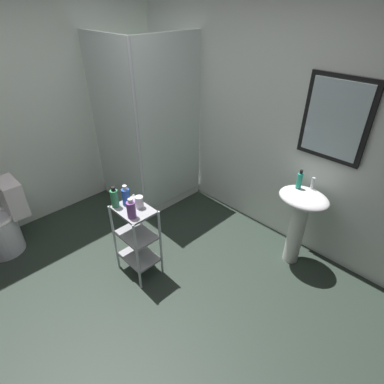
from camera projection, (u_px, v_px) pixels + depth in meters
ground_plane at (128, 306)px, 2.73m from camera, size 4.20×4.20×0.02m
wall_back at (267, 117)px, 3.14m from camera, size 4.20×0.14×2.50m
wall_left at (10, 116)px, 3.16m from camera, size 0.10×4.20×2.50m
shower_stall at (149, 166)px, 3.94m from camera, size 0.92×0.92×2.00m
pedestal_sink at (300, 213)px, 2.89m from camera, size 0.46×0.37×0.81m
sink_faucet at (313, 183)px, 2.81m from camera, size 0.03×0.03×0.10m
toilet at (3, 225)px, 3.17m from camera, size 0.37×0.49×0.76m
storage_cart at (137, 236)px, 2.83m from camera, size 0.38×0.28×0.74m
hand_soap_bottle at (300, 180)px, 2.79m from camera, size 0.05×0.05×0.18m
body_wash_bottle_green at (115, 198)px, 2.66m from camera, size 0.07×0.07×0.20m
conditioner_bottle_purple at (131, 209)px, 2.53m from camera, size 0.07×0.07×0.18m
shampoo_bottle_blue at (126, 196)px, 2.68m from camera, size 0.07×0.07×0.19m
rinse_cup at (139, 202)px, 2.67m from camera, size 0.07×0.07×0.11m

